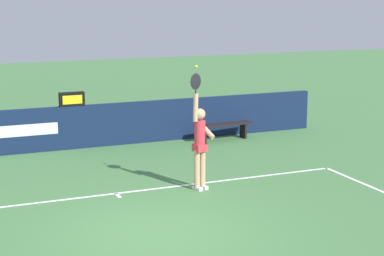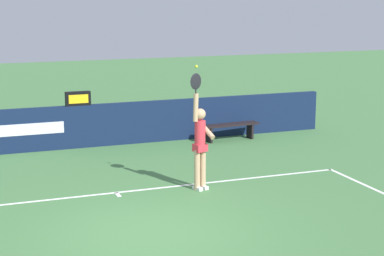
# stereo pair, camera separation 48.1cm
# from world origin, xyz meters

# --- Properties ---
(ground_plane) EXTENTS (60.00, 60.00, 0.00)m
(ground_plane) POSITION_xyz_m (0.00, 0.00, 0.00)
(ground_plane) COLOR #457842
(court_lines) EXTENTS (10.47, 6.01, 0.00)m
(court_lines) POSITION_xyz_m (0.00, -0.46, 0.00)
(court_lines) COLOR white
(court_lines) RESTS_ON ground
(back_wall) EXTENTS (14.62, 0.19, 1.15)m
(back_wall) POSITION_xyz_m (-0.00, 6.80, 0.58)
(back_wall) COLOR #101F40
(back_wall) RESTS_ON ground
(speed_display) EXTENTS (0.67, 0.18, 0.37)m
(speed_display) POSITION_xyz_m (0.07, 6.80, 1.34)
(speed_display) COLOR black
(speed_display) RESTS_ON back_wall
(tennis_player) EXTENTS (0.50, 0.51, 2.49)m
(tennis_player) POSITION_xyz_m (1.73, 2.09, 1.04)
(tennis_player) COLOR tan
(tennis_player) RESTS_ON ground
(tennis_ball) EXTENTS (0.06, 0.06, 0.06)m
(tennis_ball) POSITION_xyz_m (1.63, 2.07, 2.62)
(tennis_ball) COLOR #CADD2E
(courtside_bench_near) EXTENTS (1.73, 0.47, 0.47)m
(courtside_bench_near) POSITION_xyz_m (4.23, 6.20, 0.37)
(courtside_bench_near) COLOR black
(courtside_bench_near) RESTS_ON ground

